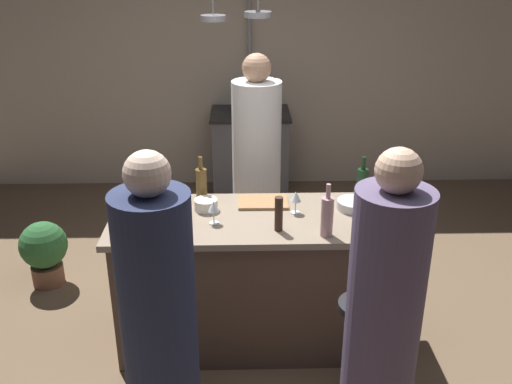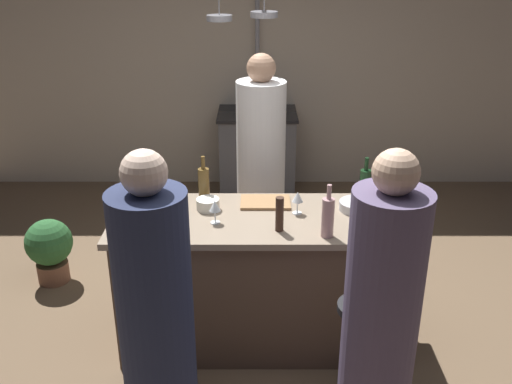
{
  "view_description": "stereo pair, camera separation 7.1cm",
  "coord_description": "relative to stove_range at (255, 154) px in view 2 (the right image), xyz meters",
  "views": [
    {
      "loc": [
        -0.08,
        -3.15,
        2.42
      ],
      "look_at": [
        0.0,
        0.15,
        1.0
      ],
      "focal_mm": 39.87,
      "sensor_mm": 36.0,
      "label": 1
    },
    {
      "loc": [
        -0.01,
        -3.15,
        2.42
      ],
      "look_at": [
        0.0,
        0.15,
        1.0
      ],
      "focal_mm": 39.87,
      "sensor_mm": 36.0,
      "label": 2
    }
  ],
  "objects": [
    {
      "name": "guest_left",
      "position": [
        -0.48,
        -3.42,
        0.33
      ],
      "size": [
        0.35,
        0.35,
        1.67
      ],
      "color": "#262D4C",
      "rests_on": "ground_plane"
    },
    {
      "name": "bar_stool_left",
      "position": [
        -0.53,
        -3.07,
        -0.07
      ],
      "size": [
        0.28,
        0.28,
        0.68
      ],
      "color": "#4C4C51",
      "rests_on": "ground_plane"
    },
    {
      "name": "wine_bottle_amber",
      "position": [
        -0.35,
        -2.2,
        0.57
      ],
      "size": [
        0.07,
        0.07,
        0.3
      ],
      "color": "brown",
      "rests_on": "kitchen_island"
    },
    {
      "name": "guest_right",
      "position": [
        0.56,
        -3.41,
        0.33
      ],
      "size": [
        0.35,
        0.35,
        1.67
      ],
      "color": "#594C6B",
      "rests_on": "ground_plane"
    },
    {
      "name": "stove_range",
      "position": [
        0.0,
        0.0,
        0.0
      ],
      "size": [
        0.8,
        0.64,
        0.89
      ],
      "color": "#47474C",
      "rests_on": "ground_plane"
    },
    {
      "name": "chef",
      "position": [
        0.02,
        -1.55,
        0.36
      ],
      "size": [
        0.37,
        0.37,
        1.74
      ],
      "color": "white",
      "rests_on": "ground_plane"
    },
    {
      "name": "wine_glass_by_chef",
      "position": [
        -0.26,
        -2.54,
        0.56
      ],
      "size": [
        0.07,
        0.07,
        0.15
      ],
      "color": "silver",
      "rests_on": "kitchen_island"
    },
    {
      "name": "wine_bottle_rose",
      "position": [
        0.39,
        -2.71,
        0.58
      ],
      "size": [
        0.07,
        0.07,
        0.32
      ],
      "color": "#B78C8E",
      "rests_on": "kitchen_island"
    },
    {
      "name": "cutting_board",
      "position": [
        0.05,
        -2.25,
        0.46
      ],
      "size": [
        0.32,
        0.22,
        0.02
      ],
      "primitive_type": "cube",
      "color": "#997047",
      "rests_on": "kitchen_island"
    },
    {
      "name": "pepper_mill",
      "position": [
        0.12,
        -2.64,
        0.56
      ],
      "size": [
        0.05,
        0.05,
        0.21
      ],
      "primitive_type": "cylinder",
      "color": "#382319",
      "rests_on": "kitchen_island"
    },
    {
      "name": "potted_plant",
      "position": [
        -1.61,
        -1.74,
        -0.15
      ],
      "size": [
        0.36,
        0.36,
        0.52
      ],
      "color": "brown",
      "rests_on": "ground_plane"
    },
    {
      "name": "kitchen_island",
      "position": [
        0.0,
        -2.45,
        0.01
      ],
      "size": [
        1.8,
        0.72,
        0.9
      ],
      "color": "brown",
      "rests_on": "ground_plane"
    },
    {
      "name": "ground_plane",
      "position": [
        0.0,
        -2.45,
        -0.45
      ],
      "size": [
        9.0,
        9.0,
        0.0
      ],
      "primitive_type": "plane",
      "color": "brown"
    },
    {
      "name": "mixing_bowl_steel",
      "position": [
        0.62,
        -2.35,
        0.48
      ],
      "size": [
        0.22,
        0.22,
        0.06
      ],
      "primitive_type": "cylinder",
      "color": "#B7B7BC",
      "rests_on": "kitchen_island"
    },
    {
      "name": "wine_bottle_red",
      "position": [
        0.69,
        -2.22,
        0.57
      ],
      "size": [
        0.07,
        0.07,
        0.3
      ],
      "color": "#143319",
      "rests_on": "kitchen_island"
    },
    {
      "name": "wine_bottle_green",
      "position": [
        -0.58,
        -2.64,
        0.57
      ],
      "size": [
        0.07,
        0.07,
        0.31
      ],
      "color": "#193D23",
      "rests_on": "kitchen_island"
    },
    {
      "name": "mixing_bowl_ceramic",
      "position": [
        -0.32,
        -2.34,
        0.49
      ],
      "size": [
        0.15,
        0.15,
        0.07
      ],
      "primitive_type": "cylinder",
      "color": "silver",
      "rests_on": "kitchen_island"
    },
    {
      "name": "wine_glass_near_right_guest",
      "position": [
        0.24,
        -2.4,
        0.56
      ],
      "size": [
        0.07,
        0.07,
        0.15
      ],
      "color": "silver",
      "rests_on": "kitchen_island"
    },
    {
      "name": "back_wall",
      "position": [
        0.0,
        0.4,
        0.85
      ],
      "size": [
        6.4,
        0.16,
        2.6
      ],
      "primitive_type": "cube",
      "color": "#BCAD99",
      "rests_on": "ground_plane"
    },
    {
      "name": "overhead_pot_rack",
      "position": [
        -0.04,
        -0.37,
        1.16
      ],
      "size": [
        0.56,
        1.41,
        2.17
      ],
      "color": "gray",
      "rests_on": "ground_plane"
    },
    {
      "name": "bar_stool_right",
      "position": [
        0.55,
        -3.07,
        -0.07
      ],
      "size": [
        0.28,
        0.28,
        0.68
      ],
      "color": "#4C4C51",
      "rests_on": "ground_plane"
    }
  ]
}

